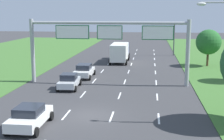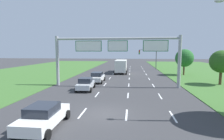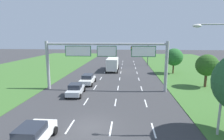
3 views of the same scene
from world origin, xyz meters
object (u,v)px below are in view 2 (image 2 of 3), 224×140
object	(u,v)px
car_near_red	(86,84)
traffic_light_mast	(149,55)
car_mid_lane	(44,116)
box_truck	(121,66)
car_lead_silver	(97,77)
roadside_tree_far	(184,58)
roadside_tree_mid	(221,62)
sign_gantry	(117,51)

from	to	relation	value
car_near_red	traffic_light_mast	size ratio (longest dim) A/B	0.74
car_mid_lane	box_truck	distance (m)	29.44
car_lead_silver	box_truck	distance (m)	12.86
car_near_red	traffic_light_mast	distance (m)	28.56
car_mid_lane	roadside_tree_far	xyz separation A→B (m)	(16.21, 26.50, 2.73)
traffic_light_mast	roadside_tree_mid	distance (m)	22.68
car_lead_silver	sign_gantry	world-z (taller)	sign_gantry
car_mid_lane	roadside_tree_far	world-z (taller)	roadside_tree_far
car_lead_silver	box_truck	size ratio (longest dim) A/B	0.54
car_mid_lane	car_lead_silver	bearing A→B (deg)	89.09
car_lead_silver	box_truck	world-z (taller)	box_truck
car_lead_silver	car_mid_lane	distance (m)	16.79
car_near_red	roadside_tree_far	size ratio (longest dim) A/B	0.78
roadside_tree_mid	roadside_tree_far	xyz separation A→B (m)	(-2.21, 10.13, 0.11)
car_mid_lane	box_truck	bearing A→B (deg)	83.18
roadside_tree_far	car_lead_silver	bearing A→B (deg)	-148.85
roadside_tree_far	box_truck	bearing A→B (deg)	168.03
traffic_light_mast	car_mid_lane	bearing A→B (deg)	-105.26
car_near_red	car_lead_silver	distance (m)	5.69
sign_gantry	roadside_tree_far	distance (m)	18.09
car_mid_lane	roadside_tree_mid	size ratio (longest dim) A/B	0.84
roadside_tree_mid	car_mid_lane	bearing A→B (deg)	-138.37
sign_gantry	traffic_light_mast	distance (m)	24.82
roadside_tree_mid	roadside_tree_far	bearing A→B (deg)	102.31
car_near_red	sign_gantry	distance (m)	6.18
car_near_red	traffic_light_mast	bearing A→B (deg)	65.33
car_mid_lane	traffic_light_mast	world-z (taller)	traffic_light_mast
car_near_red	sign_gantry	size ratio (longest dim) A/B	0.24
car_near_red	sign_gantry	world-z (taller)	sign_gantry
box_truck	car_mid_lane	bearing A→B (deg)	-96.49
car_near_red	traffic_light_mast	world-z (taller)	traffic_light_mast
box_truck	sign_gantry	world-z (taller)	sign_gantry
car_lead_silver	sign_gantry	xyz separation A→B (m)	(3.43, -3.17, 4.18)
car_lead_silver	box_truck	xyz separation A→B (m)	(3.14, 12.45, 0.83)
car_lead_silver	sign_gantry	bearing A→B (deg)	-43.15
car_mid_lane	roadside_tree_mid	world-z (taller)	roadside_tree_mid
car_mid_lane	sign_gantry	xyz separation A→B (m)	(3.58, 13.62, 4.19)
car_lead_silver	roadside_tree_far	distance (m)	18.97
traffic_light_mast	roadside_tree_far	xyz separation A→B (m)	(5.98, -11.02, -0.36)
sign_gantry	roadside_tree_mid	size ratio (longest dim) A/B	3.42
car_mid_lane	car_near_red	bearing A→B (deg)	90.56
car_lead_silver	car_mid_lane	xyz separation A→B (m)	(-0.15, -16.79, -0.01)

